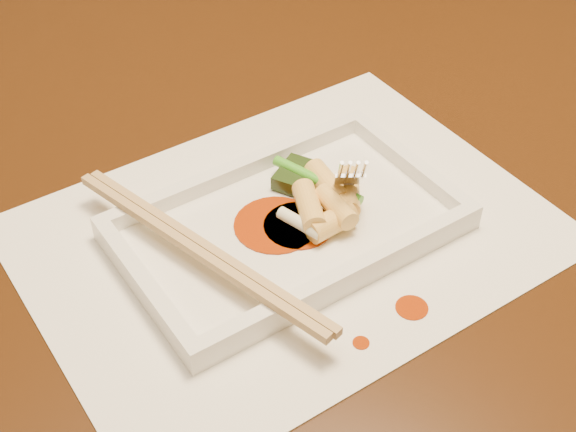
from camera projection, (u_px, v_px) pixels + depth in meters
table at (233, 220)px, 0.80m from camera, size 1.40×0.90×0.75m
placemat at (288, 233)px, 0.63m from camera, size 0.40×0.30×0.00m
sauce_splatter_a at (412, 308)px, 0.58m from camera, size 0.02×0.02×0.00m
sauce_splatter_b at (361, 343)px, 0.55m from camera, size 0.01×0.01×0.00m
plate_base at (288, 229)px, 0.63m from camera, size 0.26×0.16×0.01m
plate_rim_far at (239, 169)px, 0.67m from camera, size 0.26×0.01×0.01m
plate_rim_near at (345, 276)px, 0.58m from camera, size 0.26×0.01×0.01m
plate_rim_left at (144, 284)px, 0.57m from camera, size 0.01×0.14×0.01m
plate_rim_right at (410, 163)px, 0.68m from camera, size 0.01×0.14×0.01m
veg_piece at (296, 175)px, 0.66m from camera, size 0.05×0.04×0.01m
scallion_white at (300, 223)px, 0.61m from camera, size 0.02×0.04×0.01m
scallion_green at (317, 180)px, 0.65m from camera, size 0.04×0.08×0.01m
chopstick_a at (195, 251)px, 0.58m from camera, size 0.07×0.24×0.01m
chopstick_b at (204, 246)px, 0.59m from camera, size 0.07×0.24×0.01m
fork at (350, 108)px, 0.62m from camera, size 0.09×0.10×0.14m
sauce_blob_0 at (276, 225)px, 0.63m from camera, size 0.07×0.07×0.00m
sauce_blob_1 at (298, 225)px, 0.63m from camera, size 0.06×0.06×0.00m
rice_cake_0 at (327, 184)px, 0.65m from camera, size 0.02×0.05×0.02m
rice_cake_1 at (331, 222)px, 0.62m from camera, size 0.04×0.02×0.02m
rice_cake_2 at (309, 206)px, 0.62m from camera, size 0.04×0.05×0.02m
rice_cake_3 at (349, 191)px, 0.64m from camera, size 0.04×0.05×0.02m
rice_cake_4 at (335, 195)px, 0.64m from camera, size 0.02×0.04×0.02m
rice_cake_5 at (336, 207)px, 0.62m from camera, size 0.02×0.04×0.02m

